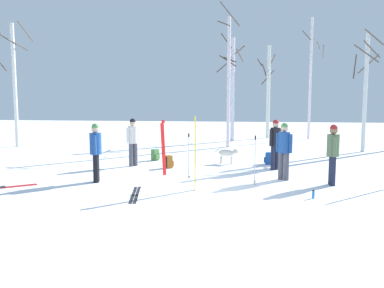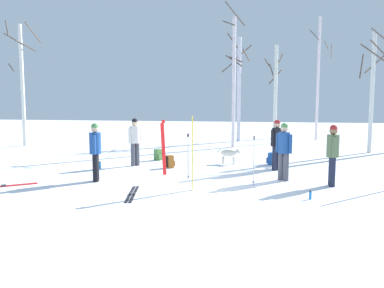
% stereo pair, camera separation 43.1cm
% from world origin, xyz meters
% --- Properties ---
extents(ground_plane, '(60.00, 60.00, 0.00)m').
position_xyz_m(ground_plane, '(0.00, 0.00, 0.00)').
color(ground_plane, white).
extents(person_0, '(0.42, 0.37, 1.72)m').
position_xyz_m(person_0, '(2.28, 2.98, 0.98)').
color(person_0, '#1E2338').
rests_on(person_0, ground_plane).
extents(person_1, '(0.34, 0.51, 1.72)m').
position_xyz_m(person_1, '(-3.06, 0.29, 0.98)').
color(person_1, black).
rests_on(person_1, ground_plane).
extents(person_2, '(0.46, 0.34, 1.72)m').
position_xyz_m(person_2, '(2.40, 1.25, 0.98)').
color(person_2, '#4C4C56').
rests_on(person_2, ground_plane).
extents(person_3, '(0.39, 0.41, 1.72)m').
position_xyz_m(person_3, '(-2.72, 3.13, 0.98)').
color(person_3, '#4C4C56').
rests_on(person_3, ground_plane).
extents(person_4, '(0.34, 0.52, 1.72)m').
position_xyz_m(person_4, '(3.68, 0.69, 0.98)').
color(person_4, '#1E2338').
rests_on(person_4, ground_plane).
extents(dog, '(0.89, 0.29, 0.57)m').
position_xyz_m(dog, '(0.63, 4.03, 0.39)').
color(dog, beige).
rests_on(dog, ground_plane).
extents(ski_pair_planted_1, '(0.16, 0.18, 1.76)m').
position_xyz_m(ski_pair_planted_1, '(-1.31, 1.52, 0.87)').
color(ski_pair_planted_1, red).
rests_on(ski_pair_planted_1, ground_plane).
extents(ski_pair_planted_2, '(0.06, 0.19, 1.97)m').
position_xyz_m(ski_pair_planted_2, '(-0.08, -0.44, 0.98)').
color(ski_pair_planted_2, yellow).
rests_on(ski_pair_planted_2, ground_plane).
extents(ski_pair_lying_0, '(0.48, 1.77, 0.05)m').
position_xyz_m(ski_pair_lying_0, '(-1.53, -1.12, 0.01)').
color(ski_pair_lying_0, black).
rests_on(ski_pair_lying_0, ground_plane).
extents(ski_pair_lying_1, '(1.43, 1.14, 0.05)m').
position_xyz_m(ski_pair_lying_1, '(-5.29, -0.76, 0.01)').
color(ski_pair_lying_1, red).
rests_on(ski_pair_lying_1, ground_plane).
extents(ski_poles_0, '(0.07, 0.26, 1.38)m').
position_xyz_m(ski_poles_0, '(1.52, 0.56, 0.74)').
color(ski_poles_0, '#B2B2BC').
rests_on(ski_poles_0, ground_plane).
extents(ski_poles_1, '(0.07, 0.20, 1.39)m').
position_xyz_m(ski_poles_1, '(-0.43, 1.02, 0.74)').
color(ski_poles_1, '#B2B2BC').
rests_on(ski_poles_1, ground_plane).
extents(backpack_0, '(0.34, 0.33, 0.44)m').
position_xyz_m(backpack_0, '(-2.21, 4.51, 0.21)').
color(backpack_0, '#4C7F3F').
rests_on(backpack_0, ground_plane).
extents(backpack_1, '(0.33, 0.30, 0.44)m').
position_xyz_m(backpack_1, '(2.14, 4.13, 0.21)').
color(backpack_1, '#1E4C99').
rests_on(backpack_1, ground_plane).
extents(backpack_2, '(0.34, 0.33, 0.44)m').
position_xyz_m(backpack_2, '(-1.38, 2.87, 0.21)').
color(backpack_2, '#99591E').
rests_on(backpack_2, ground_plane).
extents(water_bottle_0, '(0.07, 0.07, 0.25)m').
position_xyz_m(water_bottle_0, '(-3.75, 2.34, 0.12)').
color(water_bottle_0, '#1E72BF').
rests_on(water_bottle_0, ground_plane).
extents(water_bottle_1, '(0.06, 0.06, 0.22)m').
position_xyz_m(water_bottle_1, '(2.90, -0.96, 0.10)').
color(water_bottle_1, '#1E72BF').
rests_on(water_bottle_1, ground_plane).
extents(birch_tree_0, '(1.58, 1.56, 6.27)m').
position_xyz_m(birch_tree_0, '(-10.01, 8.07, 3.27)').
color(birch_tree_0, silver).
rests_on(birch_tree_0, ground_plane).
extents(birch_tree_1, '(1.15, 1.22, 6.93)m').
position_xyz_m(birch_tree_1, '(0.47, 9.16, 3.30)').
color(birch_tree_1, silver).
rests_on(birch_tree_1, ground_plane).
extents(birch_tree_2, '(1.46, 1.48, 5.99)m').
position_xyz_m(birch_tree_2, '(0.61, 11.99, 3.08)').
color(birch_tree_2, silver).
rests_on(birch_tree_2, ground_plane).
extents(birch_tree_3, '(1.09, 1.11, 5.51)m').
position_xyz_m(birch_tree_3, '(2.69, 13.93, 2.87)').
color(birch_tree_3, silver).
rests_on(birch_tree_3, ground_plane).
extents(birch_tree_4, '(1.34, 1.35, 7.02)m').
position_xyz_m(birch_tree_4, '(5.09, 13.64, 3.61)').
color(birch_tree_4, silver).
rests_on(birch_tree_4, ground_plane).
extents(birch_tree_5, '(1.28, 1.33, 5.37)m').
position_xyz_m(birch_tree_5, '(6.60, 8.11, 2.85)').
color(birch_tree_5, silver).
rests_on(birch_tree_5, ground_plane).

